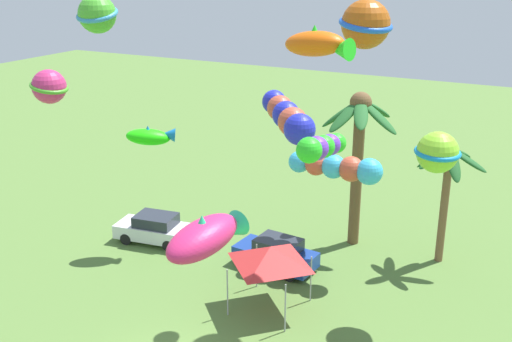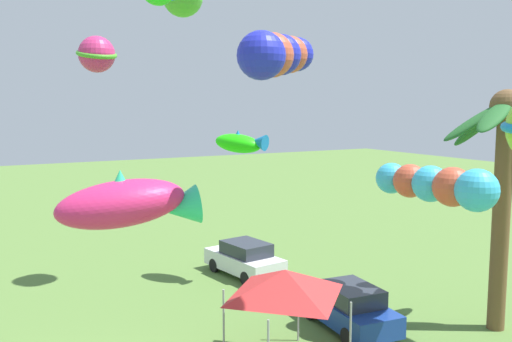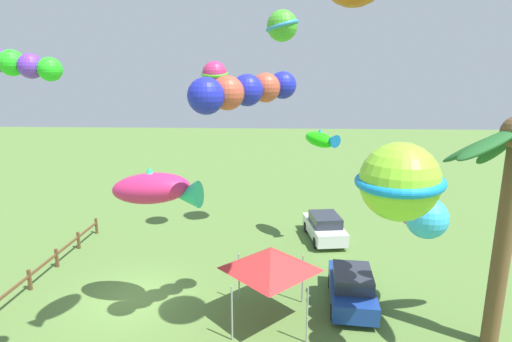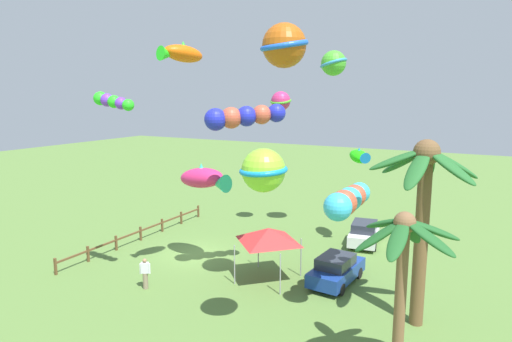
{
  "view_description": "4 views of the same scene",
  "coord_description": "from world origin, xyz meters",
  "px_view_note": "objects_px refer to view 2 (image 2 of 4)",
  "views": [
    {
      "loc": [
        11.05,
        -14.57,
        13.98
      ],
      "look_at": [
        0.85,
        5.13,
        6.23
      ],
      "focal_mm": 42.95,
      "sensor_mm": 36.0,
      "label": 1
    },
    {
      "loc": [
        14.0,
        -2.27,
        7.42
      ],
      "look_at": [
        -0.63,
        5.76,
        5.43
      ],
      "focal_mm": 38.89,
      "sensor_mm": 36.0,
      "label": 2
    },
    {
      "loc": [
        14.97,
        5.88,
        8.98
      ],
      "look_at": [
        0.89,
        5.13,
        5.76
      ],
      "focal_mm": 28.24,
      "sensor_mm": 36.0,
      "label": 3
    },
    {
      "loc": [
        21.0,
        15.61,
        9.65
      ],
      "look_at": [
        0.46,
        4.53,
        5.65
      ],
      "focal_mm": 31.04,
      "sensor_mm": 36.0,
      "label": 4
    }
  ],
  "objects_px": {
    "kite_tube_0": "(436,185)",
    "kite_fish_7": "(241,143)",
    "kite_tube_8": "(279,55)",
    "kite_fish_2": "(130,203)",
    "parked_car_1": "(349,307)",
    "palm_tree_0": "(504,155)",
    "kite_ball_6": "(97,54)",
    "parked_car_0": "(245,259)",
    "festival_tent": "(285,283)"
  },
  "relations": [
    {
      "from": "parked_car_0",
      "to": "kite_fish_7",
      "type": "bearing_deg",
      "value": -42.11
    },
    {
      "from": "kite_tube_0",
      "to": "parked_car_1",
      "type": "bearing_deg",
      "value": -153.82
    },
    {
      "from": "kite_fish_7",
      "to": "kite_tube_0",
      "type": "bearing_deg",
      "value": 12.39
    },
    {
      "from": "parked_car_0",
      "to": "kite_tube_0",
      "type": "distance_m",
      "value": 10.35
    },
    {
      "from": "palm_tree_0",
      "to": "parked_car_1",
      "type": "distance_m",
      "value": 7.05
    },
    {
      "from": "parked_car_0",
      "to": "kite_tube_8",
      "type": "height_order",
      "value": "kite_tube_8"
    },
    {
      "from": "parked_car_0",
      "to": "parked_car_1",
      "type": "relative_size",
      "value": 1.02
    },
    {
      "from": "kite_fish_7",
      "to": "kite_tube_8",
      "type": "relative_size",
      "value": 0.77
    },
    {
      "from": "kite_ball_6",
      "to": "kite_tube_8",
      "type": "relative_size",
      "value": 0.47
    },
    {
      "from": "palm_tree_0",
      "to": "kite_ball_6",
      "type": "bearing_deg",
      "value": -130.32
    },
    {
      "from": "kite_fish_7",
      "to": "parked_car_1",
      "type": "bearing_deg",
      "value": 6.57
    },
    {
      "from": "parked_car_1",
      "to": "kite_tube_8",
      "type": "distance_m",
      "value": 9.23
    },
    {
      "from": "kite_ball_6",
      "to": "kite_tube_8",
      "type": "distance_m",
      "value": 9.42
    },
    {
      "from": "kite_tube_8",
      "to": "parked_car_1",
      "type": "bearing_deg",
      "value": 119.48
    },
    {
      "from": "parked_car_0",
      "to": "festival_tent",
      "type": "height_order",
      "value": "festival_tent"
    },
    {
      "from": "parked_car_0",
      "to": "kite_fish_7",
      "type": "height_order",
      "value": "kite_fish_7"
    },
    {
      "from": "palm_tree_0",
      "to": "parked_car_0",
      "type": "distance_m",
      "value": 11.46
    },
    {
      "from": "palm_tree_0",
      "to": "kite_fish_2",
      "type": "xyz_separation_m",
      "value": [
        -1.41,
        -11.84,
        -0.78
      ]
    },
    {
      "from": "parked_car_0",
      "to": "festival_tent",
      "type": "relative_size",
      "value": 1.44
    },
    {
      "from": "parked_car_1",
      "to": "kite_fish_2",
      "type": "distance_m",
      "value": 8.73
    },
    {
      "from": "festival_tent",
      "to": "kite_fish_7",
      "type": "xyz_separation_m",
      "value": [
        -7.66,
        2.55,
        3.39
      ]
    },
    {
      "from": "parked_car_0",
      "to": "kite_fish_7",
      "type": "xyz_separation_m",
      "value": [
        0.45,
        -0.4,
        5.1
      ]
    },
    {
      "from": "kite_tube_0",
      "to": "kite_fish_7",
      "type": "relative_size",
      "value": 1.78
    },
    {
      "from": "kite_ball_6",
      "to": "kite_fish_7",
      "type": "distance_m",
      "value": 6.66
    },
    {
      "from": "parked_car_1",
      "to": "festival_tent",
      "type": "bearing_deg",
      "value": -68.59
    },
    {
      "from": "kite_fish_2",
      "to": "kite_ball_6",
      "type": "distance_m",
      "value": 8.85
    },
    {
      "from": "kite_fish_2",
      "to": "kite_tube_8",
      "type": "relative_size",
      "value": 1.15
    },
    {
      "from": "kite_fish_2",
      "to": "kite_fish_7",
      "type": "xyz_separation_m",
      "value": [
        -7.32,
        6.81,
        0.81
      ]
    },
    {
      "from": "palm_tree_0",
      "to": "kite_ball_6",
      "type": "xyz_separation_m",
      "value": [
        -9.11,
        -10.74,
        3.44
      ]
    },
    {
      "from": "palm_tree_0",
      "to": "kite_tube_8",
      "type": "xyz_separation_m",
      "value": [
        0.02,
        -8.49,
        2.81
      ]
    },
    {
      "from": "parked_car_0",
      "to": "kite_fish_7",
      "type": "distance_m",
      "value": 5.14
    },
    {
      "from": "festival_tent",
      "to": "kite_tube_0",
      "type": "distance_m",
      "value": 5.33
    },
    {
      "from": "festival_tent",
      "to": "palm_tree_0",
      "type": "bearing_deg",
      "value": 82.0
    },
    {
      "from": "kite_tube_8",
      "to": "kite_fish_2",
      "type": "bearing_deg",
      "value": -113.0
    },
    {
      "from": "parked_car_0",
      "to": "kite_fish_2",
      "type": "distance_m",
      "value": 11.44
    },
    {
      "from": "kite_tube_0",
      "to": "kite_tube_8",
      "type": "relative_size",
      "value": 1.36
    },
    {
      "from": "parked_car_1",
      "to": "kite_fish_2",
      "type": "bearing_deg",
      "value": -82.84
    },
    {
      "from": "palm_tree_0",
      "to": "parked_car_1",
      "type": "relative_size",
      "value": 1.96
    },
    {
      "from": "kite_fish_2",
      "to": "palm_tree_0",
      "type": "bearing_deg",
      "value": 83.22
    },
    {
      "from": "kite_fish_2",
      "to": "festival_tent",
      "type": "bearing_deg",
      "value": 85.42
    },
    {
      "from": "parked_car_1",
      "to": "festival_tent",
      "type": "xyz_separation_m",
      "value": [
        1.29,
        -3.29,
        1.72
      ]
    },
    {
      "from": "kite_tube_0",
      "to": "kite_ball_6",
      "type": "xyz_separation_m",
      "value": [
        -9.21,
        -7.64,
        4.17
      ]
    },
    {
      "from": "festival_tent",
      "to": "kite_fish_2",
      "type": "bearing_deg",
      "value": -94.58
    },
    {
      "from": "palm_tree_0",
      "to": "festival_tent",
      "type": "relative_size",
      "value": 2.77
    },
    {
      "from": "parked_car_1",
      "to": "kite_tube_0",
      "type": "distance_m",
      "value": 5.13
    },
    {
      "from": "kite_tube_0",
      "to": "parked_car_0",
      "type": "bearing_deg",
      "value": -170.6
    },
    {
      "from": "kite_fish_7",
      "to": "kite_tube_8",
      "type": "height_order",
      "value": "kite_tube_8"
    },
    {
      "from": "parked_car_1",
      "to": "palm_tree_0",
      "type": "bearing_deg",
      "value": 61.27
    },
    {
      "from": "parked_car_1",
      "to": "kite_tube_8",
      "type": "bearing_deg",
      "value": -60.52
    },
    {
      "from": "palm_tree_0",
      "to": "parked_car_0",
      "type": "xyz_separation_m",
      "value": [
        -9.18,
        -4.63,
        -5.07
      ]
    }
  ]
}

